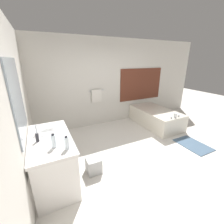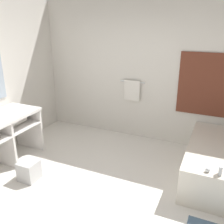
# 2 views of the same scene
# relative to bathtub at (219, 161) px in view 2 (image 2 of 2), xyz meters

# --- Properties ---
(ground_plane) EXTENTS (16.00, 16.00, 0.00)m
(ground_plane) POSITION_rel_bathtub_xyz_m (-1.42, -1.31, -0.29)
(ground_plane) COLOR silver
(ground_plane) RESTS_ON ground
(wall_back_with_blinds) EXTENTS (7.40, 0.13, 2.70)m
(wall_back_with_blinds) POSITION_rel_bathtub_xyz_m (-1.37, 0.92, 1.06)
(wall_back_with_blinds) COLOR silver
(wall_back_with_blinds) RESTS_ON ground_plane
(vanity_counter) EXTENTS (0.67, 1.36, 0.84)m
(vanity_counter) POSITION_rel_bathtub_xyz_m (-3.27, -1.05, 0.33)
(vanity_counter) COLOR white
(vanity_counter) RESTS_ON ground_plane
(bathtub) EXTENTS (0.93, 1.75, 0.64)m
(bathtub) POSITION_rel_bathtub_xyz_m (0.00, 0.00, 0.00)
(bathtub) COLOR silver
(bathtub) RESTS_ON ground_plane
(waste_bin) EXTENTS (0.27, 0.27, 0.30)m
(waste_bin) POSITION_rel_bathtub_xyz_m (-2.59, -1.23, -0.14)
(waste_bin) COLOR #B2B2B2
(waste_bin) RESTS_ON ground_plane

